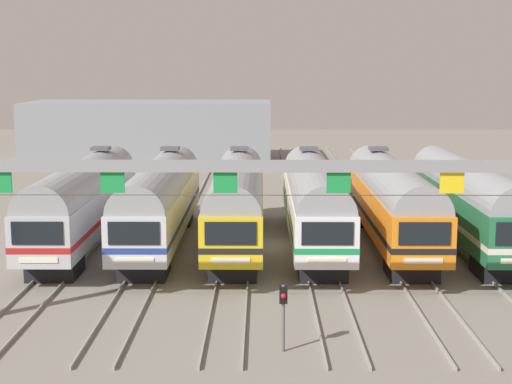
{
  "coord_description": "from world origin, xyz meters",
  "views": [
    {
      "loc": [
        -0.77,
        -42.44,
        9.98
      ],
      "look_at": [
        -1.08,
        1.61,
        2.81
      ],
      "focal_mm": 54.78,
      "sensor_mm": 36.0,
      "label": 1
    }
  ],
  "objects_px": {
    "commuter_train_green": "(468,199)",
    "commuter_train_white": "(314,199)",
    "commuter_train_silver": "(160,199)",
    "catenary_gantry": "(282,189)",
    "commuter_train_orange": "(391,199)",
    "yard_signal_mast": "(283,305)",
    "commuter_train_yellow": "(237,199)",
    "commuter_train_stainless": "(83,199)"
  },
  "relations": [
    {
      "from": "commuter_train_white",
      "to": "commuter_train_orange",
      "type": "xyz_separation_m",
      "value": [
        4.25,
        0.0,
        0.0
      ]
    },
    {
      "from": "commuter_train_stainless",
      "to": "commuter_train_silver",
      "type": "distance_m",
      "value": 4.25
    },
    {
      "from": "catenary_gantry",
      "to": "commuter_train_green",
      "type": "bearing_deg",
      "value": 51.79
    },
    {
      "from": "commuter_train_yellow",
      "to": "commuter_train_silver",
      "type": "bearing_deg",
      "value": 180.0
    },
    {
      "from": "commuter_train_white",
      "to": "catenary_gantry",
      "type": "distance_m",
      "value": 13.93
    },
    {
      "from": "commuter_train_silver",
      "to": "commuter_train_stainless",
      "type": "bearing_deg",
      "value": 180.0
    },
    {
      "from": "commuter_train_silver",
      "to": "commuter_train_orange",
      "type": "height_order",
      "value": "same"
    },
    {
      "from": "commuter_train_white",
      "to": "commuter_train_green",
      "type": "bearing_deg",
      "value": -0.03
    },
    {
      "from": "catenary_gantry",
      "to": "commuter_train_yellow",
      "type": "bearing_deg",
      "value": 98.94
    },
    {
      "from": "commuter_train_orange",
      "to": "commuter_train_yellow",
      "type": "bearing_deg",
      "value": 180.0
    },
    {
      "from": "commuter_train_orange",
      "to": "catenary_gantry",
      "type": "height_order",
      "value": "catenary_gantry"
    },
    {
      "from": "commuter_train_stainless",
      "to": "commuter_train_silver",
      "type": "relative_size",
      "value": 1.0
    },
    {
      "from": "commuter_train_silver",
      "to": "commuter_train_green",
      "type": "distance_m",
      "value": 17.0
    },
    {
      "from": "commuter_train_orange",
      "to": "commuter_train_green",
      "type": "relative_size",
      "value": 1.0
    },
    {
      "from": "catenary_gantry",
      "to": "commuter_train_orange",
      "type": "bearing_deg",
      "value": 64.72
    },
    {
      "from": "commuter_train_orange",
      "to": "commuter_train_green",
      "type": "xyz_separation_m",
      "value": [
        4.25,
        -0.0,
        -0.0
      ]
    },
    {
      "from": "commuter_train_stainless",
      "to": "commuter_train_green",
      "type": "bearing_deg",
      "value": -0.01
    },
    {
      "from": "commuter_train_silver",
      "to": "commuter_train_orange",
      "type": "relative_size",
      "value": 1.0
    },
    {
      "from": "commuter_train_green",
      "to": "catenary_gantry",
      "type": "bearing_deg",
      "value": -128.21
    },
    {
      "from": "catenary_gantry",
      "to": "yard_signal_mast",
      "type": "height_order",
      "value": "catenary_gantry"
    },
    {
      "from": "commuter_train_silver",
      "to": "commuter_train_green",
      "type": "xyz_separation_m",
      "value": [
        17.0,
        -0.0,
        -0.0
      ]
    },
    {
      "from": "commuter_train_orange",
      "to": "yard_signal_mast",
      "type": "height_order",
      "value": "commuter_train_orange"
    },
    {
      "from": "commuter_train_silver",
      "to": "yard_signal_mast",
      "type": "height_order",
      "value": "commuter_train_silver"
    },
    {
      "from": "commuter_train_white",
      "to": "commuter_train_orange",
      "type": "bearing_deg",
      "value": 0.0
    },
    {
      "from": "commuter_train_stainless",
      "to": "commuter_train_white",
      "type": "relative_size",
      "value": 1.0
    },
    {
      "from": "commuter_train_green",
      "to": "commuter_train_white",
      "type": "bearing_deg",
      "value": 179.97
    },
    {
      "from": "commuter_train_stainless",
      "to": "commuter_train_orange",
      "type": "distance_m",
      "value": 17.0
    },
    {
      "from": "commuter_train_yellow",
      "to": "yard_signal_mast",
      "type": "distance_m",
      "value": 16.34
    },
    {
      "from": "commuter_train_silver",
      "to": "catenary_gantry",
      "type": "height_order",
      "value": "catenary_gantry"
    },
    {
      "from": "commuter_train_orange",
      "to": "commuter_train_white",
      "type": "bearing_deg",
      "value": 180.0
    },
    {
      "from": "commuter_train_silver",
      "to": "yard_signal_mast",
      "type": "bearing_deg",
      "value": -68.48
    },
    {
      "from": "commuter_train_yellow",
      "to": "commuter_train_white",
      "type": "bearing_deg",
      "value": 0.0
    },
    {
      "from": "commuter_train_stainless",
      "to": "commuter_train_orange",
      "type": "relative_size",
      "value": 1.0
    },
    {
      "from": "commuter_train_stainless",
      "to": "commuter_train_yellow",
      "type": "distance_m",
      "value": 8.5
    },
    {
      "from": "commuter_train_silver",
      "to": "commuter_train_white",
      "type": "height_order",
      "value": "same"
    },
    {
      "from": "commuter_train_yellow",
      "to": "commuter_train_green",
      "type": "bearing_deg",
      "value": -0.02
    },
    {
      "from": "commuter_train_yellow",
      "to": "yard_signal_mast",
      "type": "xyz_separation_m",
      "value": [
        2.12,
        -16.17,
        -0.99
      ]
    },
    {
      "from": "commuter_train_yellow",
      "to": "catenary_gantry",
      "type": "height_order",
      "value": "catenary_gantry"
    },
    {
      "from": "commuter_train_silver",
      "to": "commuter_train_yellow",
      "type": "relative_size",
      "value": 1.0
    },
    {
      "from": "commuter_train_stainless",
      "to": "commuter_train_green",
      "type": "distance_m",
      "value": 21.25
    },
    {
      "from": "commuter_train_orange",
      "to": "catenary_gantry",
      "type": "distance_m",
      "value": 15.17
    },
    {
      "from": "commuter_train_yellow",
      "to": "commuter_train_orange",
      "type": "relative_size",
      "value": 1.0
    }
  ]
}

